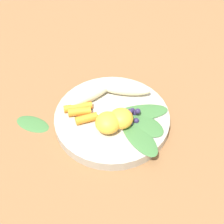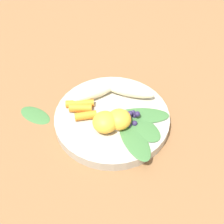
% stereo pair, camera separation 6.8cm
% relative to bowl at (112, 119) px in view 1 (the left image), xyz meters
% --- Properties ---
extents(ground_plane, '(2.40, 2.40, 0.00)m').
position_rel_bowl_xyz_m(ground_plane, '(0.00, 0.00, -0.01)').
color(ground_plane, brown).
extents(bowl, '(0.26, 0.26, 0.03)m').
position_rel_bowl_xyz_m(bowl, '(0.00, 0.00, 0.00)').
color(bowl, '#B2AD9E').
rests_on(bowl, ground_plane).
extents(banana_peeled_left, '(0.10, 0.11, 0.03)m').
position_rel_bowl_xyz_m(banana_peeled_left, '(0.06, -0.04, 0.03)').
color(banana_peeled_left, beige).
rests_on(banana_peeled_left, bowl).
extents(banana_peeled_right, '(0.12, 0.04, 0.03)m').
position_rel_bowl_xyz_m(banana_peeled_right, '(-0.02, -0.07, 0.03)').
color(banana_peeled_right, beige).
rests_on(banana_peeled_right, bowl).
extents(orange_segment_near, '(0.05, 0.05, 0.04)m').
position_rel_bowl_xyz_m(orange_segment_near, '(-0.03, 0.02, 0.03)').
color(orange_segment_near, '#F4A833').
rests_on(orange_segment_near, bowl).
extents(orange_segment_far, '(0.05, 0.05, 0.04)m').
position_rel_bowl_xyz_m(orange_segment_far, '(0.00, 0.04, 0.03)').
color(orange_segment_far, '#F4A833').
rests_on(orange_segment_far, bowl).
extents(carrot_front, '(0.07, 0.04, 0.02)m').
position_rel_bowl_xyz_m(carrot_front, '(0.08, 0.00, 0.02)').
color(carrot_front, orange).
rests_on(carrot_front, bowl).
extents(carrot_mid_left, '(0.05, 0.03, 0.02)m').
position_rel_bowl_xyz_m(carrot_mid_left, '(0.07, 0.01, 0.02)').
color(carrot_mid_left, orange).
rests_on(carrot_mid_left, bowl).
extents(carrot_mid_right, '(0.05, 0.04, 0.02)m').
position_rel_bowl_xyz_m(carrot_mid_right, '(0.05, 0.03, 0.02)').
color(carrot_mid_right, orange).
rests_on(carrot_mid_right, bowl).
extents(blueberry_pile, '(0.03, 0.05, 0.02)m').
position_rel_bowl_xyz_m(blueberry_pile, '(-0.04, -0.00, 0.02)').
color(blueberry_pile, '#2D234C').
rests_on(blueberry_pile, bowl).
extents(coconut_shred_patch, '(0.05, 0.05, 0.00)m').
position_rel_bowl_xyz_m(coconut_shred_patch, '(-0.03, 0.02, 0.01)').
color(coconut_shred_patch, white).
rests_on(coconut_shred_patch, bowl).
extents(kale_leaf_left, '(0.12, 0.12, 0.00)m').
position_rel_bowl_xyz_m(kale_leaf_left, '(-0.07, 0.05, 0.02)').
color(kale_leaf_left, '#3D7038').
rests_on(kale_leaf_left, bowl).
extents(kale_leaf_right, '(0.11, 0.09, 0.00)m').
position_rel_bowl_xyz_m(kale_leaf_right, '(-0.08, 0.01, 0.02)').
color(kale_leaf_right, '#3D7038').
rests_on(kale_leaf_right, bowl).
extents(kale_leaf_rear, '(0.13, 0.09, 0.00)m').
position_rel_bowl_xyz_m(kale_leaf_rear, '(-0.06, -0.02, 0.02)').
color(kale_leaf_rear, '#3D7038').
rests_on(kale_leaf_rear, bowl).
extents(kale_leaf_stray, '(0.09, 0.06, 0.01)m').
position_rel_bowl_xyz_m(kale_leaf_stray, '(0.18, 0.04, -0.01)').
color(kale_leaf_stray, '#3D7038').
rests_on(kale_leaf_stray, ground_plane).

